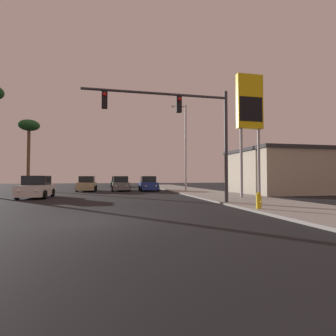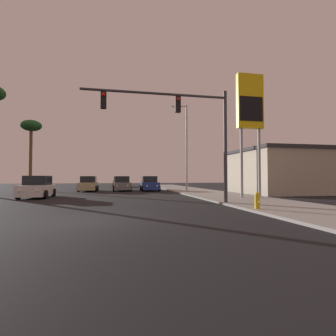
# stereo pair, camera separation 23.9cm
# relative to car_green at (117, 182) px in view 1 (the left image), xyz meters

# --- Properties ---
(ground_plane) EXTENTS (120.00, 120.00, 0.00)m
(ground_plane) POSITION_rel_car_green_xyz_m (-1.64, -34.18, -0.76)
(ground_plane) COLOR black
(sidewalk_right) EXTENTS (5.00, 60.00, 0.12)m
(sidewalk_right) POSITION_rel_car_green_xyz_m (7.86, -24.18, -0.70)
(sidewalk_right) COLOR gray
(sidewalk_right) RESTS_ON ground
(building_gas_station) EXTENTS (10.30, 8.30, 4.30)m
(building_gas_station) POSITION_rel_car_green_xyz_m (16.36, -21.24, 1.40)
(building_gas_station) COLOR #B2A893
(building_gas_station) RESTS_ON ground
(car_green) EXTENTS (2.04, 4.32, 1.68)m
(car_green) POSITION_rel_car_green_xyz_m (0.00, 0.00, 0.00)
(car_green) COLOR #195933
(car_green) RESTS_ON ground
(car_tan) EXTENTS (2.04, 4.32, 1.68)m
(car_tan) POSITION_rel_car_green_xyz_m (-3.55, -13.69, 0.00)
(car_tan) COLOR tan
(car_tan) RESTS_ON ground
(car_blue) EXTENTS (2.04, 4.32, 1.68)m
(car_blue) POSITION_rel_car_green_xyz_m (3.27, -14.19, 0.00)
(car_blue) COLOR navy
(car_blue) RESTS_ON ground
(car_white) EXTENTS (2.04, 4.33, 1.68)m
(car_white) POSITION_rel_car_green_xyz_m (-6.45, -22.59, 0.00)
(car_white) COLOR silver
(car_white) RESTS_ON ground
(car_grey) EXTENTS (2.04, 4.32, 1.68)m
(car_grey) POSITION_rel_car_green_xyz_m (0.14, -13.66, 0.00)
(car_grey) COLOR slate
(car_grey) RESTS_ON ground
(traffic_light_mast) EXTENTS (8.25, 0.36, 6.50)m
(traffic_light_mast) POSITION_rel_car_green_xyz_m (3.25, -29.99, 4.01)
(traffic_light_mast) COLOR #38383D
(traffic_light_mast) RESTS_ON sidewalk_right
(street_lamp) EXTENTS (1.74, 0.24, 9.00)m
(street_lamp) POSITION_rel_car_green_xyz_m (6.55, -17.94, 4.36)
(street_lamp) COLOR #99999E
(street_lamp) RESTS_ON sidewalk_right
(gas_station_sign) EXTENTS (2.00, 0.42, 9.00)m
(gas_station_sign) POSITION_rel_car_green_xyz_m (9.00, -26.83, 5.86)
(gas_station_sign) COLOR #99999E
(gas_station_sign) RESTS_ON sidewalk_right
(fire_hydrant) EXTENTS (0.24, 0.34, 0.76)m
(fire_hydrant) POSITION_rel_car_green_xyz_m (5.79, -33.20, -0.27)
(fire_hydrant) COLOR gold
(fire_hydrant) RESTS_ON sidewalk_right
(palm_tree_mid) EXTENTS (2.40, 2.40, 8.46)m
(palm_tree_mid) POSITION_rel_car_green_xyz_m (-10.60, -10.18, 6.58)
(palm_tree_mid) COLOR brown
(palm_tree_mid) RESTS_ON ground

